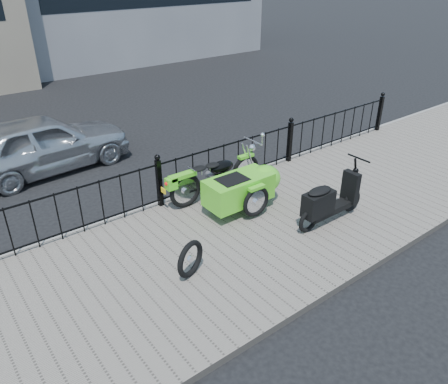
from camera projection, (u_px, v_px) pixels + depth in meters
ground at (199, 240)px, 7.72m from camera, size 120.00×120.00×0.00m
sidewalk at (215, 250)px, 7.34m from camera, size 30.00×3.80×0.12m
curb at (158, 205)px, 8.70m from camera, size 30.00×0.10×0.12m
iron_fence at (159, 184)px, 8.35m from camera, size 14.11×0.11×1.08m
motorcycle_sidecar at (241, 184)px, 8.34m from camera, size 2.28×1.48×0.98m
scooter at (328, 202)px, 7.80m from camera, size 1.65×0.48×1.11m
spare_tire at (190, 259)px, 6.54m from camera, size 0.59×0.29×0.60m
sedan_car at (43, 144)px, 9.97m from camera, size 3.99×1.84×1.32m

